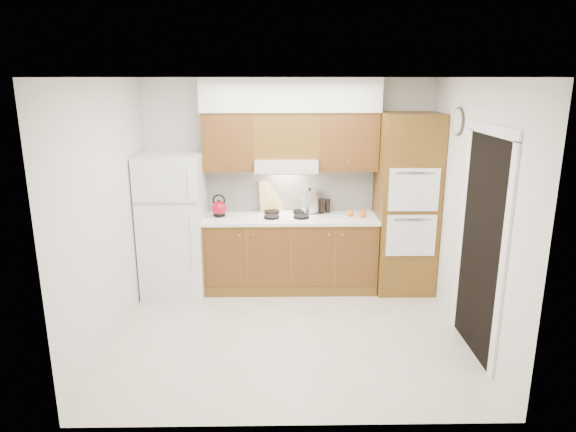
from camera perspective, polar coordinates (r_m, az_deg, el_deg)
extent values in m
plane|color=beige|center=(5.55, 0.26, -12.78)|extent=(3.60, 3.60, 0.00)
plane|color=white|center=(4.90, 0.30, 15.16)|extent=(3.60, 3.60, 0.00)
cube|color=silver|center=(6.53, 0.00, 3.68)|extent=(3.60, 0.02, 2.60)
cube|color=silver|center=(5.35, -19.40, 0.21)|extent=(0.02, 3.00, 2.60)
cube|color=silver|center=(5.42, 19.68, 0.37)|extent=(0.02, 3.00, 2.60)
cube|color=white|center=(6.42, -12.59, -0.94)|extent=(0.75, 0.72, 1.72)
cube|color=brown|center=(6.47, 0.26, -4.25)|extent=(2.11, 0.60, 0.90)
cube|color=white|center=(6.32, 0.27, -0.25)|extent=(2.13, 0.62, 0.04)
cube|color=white|center=(6.53, 0.22, 2.97)|extent=(2.11, 0.03, 0.56)
cube|color=brown|center=(6.45, 12.96, 1.31)|extent=(0.70, 0.65, 2.20)
cube|color=brown|center=(6.31, -6.55, 8.24)|extent=(0.63, 0.33, 0.70)
cube|color=brown|center=(6.33, 6.57, 8.26)|extent=(0.73, 0.33, 0.70)
cube|color=silver|center=(6.26, -0.20, 5.74)|extent=(0.75, 0.45, 0.15)
cube|color=brown|center=(6.27, -0.21, 8.99)|extent=(0.75, 0.33, 0.55)
cube|color=silver|center=(6.22, 0.26, 13.32)|extent=(2.13, 0.36, 0.40)
cube|color=white|center=(6.33, -0.19, 0.02)|extent=(0.74, 0.50, 0.01)
cube|color=black|center=(5.17, 20.64, -3.31)|extent=(0.02, 0.90, 2.10)
cylinder|color=#3F3833|center=(5.79, 18.41, 9.94)|extent=(0.02, 0.30, 0.30)
sphere|color=maroon|center=(6.36, -7.66, 0.83)|extent=(0.21, 0.21, 0.18)
cube|color=tan|center=(6.52, -1.91, 2.21)|extent=(0.32, 0.18, 0.39)
cylinder|color=silver|center=(6.45, 2.39, 1.71)|extent=(0.32, 0.32, 0.26)
cylinder|color=black|center=(6.46, 3.79, 1.12)|extent=(0.07, 0.07, 0.19)
cylinder|color=black|center=(6.51, 3.29, 1.17)|extent=(0.06, 0.06, 0.18)
cylinder|color=black|center=(6.50, 4.44, 1.13)|extent=(0.06, 0.06, 0.18)
sphere|color=orange|center=(6.34, 8.27, 0.24)|extent=(0.09, 0.09, 0.09)
sphere|color=orange|center=(6.38, 6.93, 0.32)|extent=(0.10, 0.10, 0.08)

